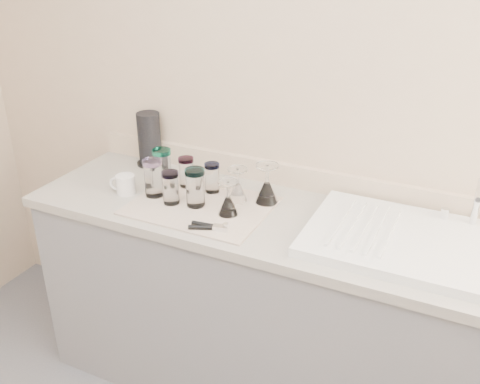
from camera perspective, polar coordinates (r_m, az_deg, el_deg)
The scene contains 16 objects.
room_envelope at distance 0.91m, azimuth -24.23°, elevation 1.23°, with size 3.54×3.50×2.52m.
counter_unit at distance 2.34m, azimuth 3.69°, elevation -12.34°, with size 2.06×0.62×0.90m.
sink_unit at distance 1.98m, azimuth 19.12°, elevation -5.28°, with size 0.82×0.50×0.22m.
dish_towel at distance 2.17m, azimuth -4.21°, elevation -1.45°, with size 0.55×0.42×0.01m, color beige.
tumbler_teal at distance 2.33m, azimuth -8.27°, elevation 2.70°, with size 0.08×0.08×0.16m.
tumbler_cyan at distance 2.31m, azimuth -5.74°, elevation 2.16°, with size 0.07×0.07×0.13m.
tumbler_purple at distance 2.25m, azimuth -2.99°, elevation 1.56°, with size 0.06×0.06×0.13m.
tumbler_magenta at distance 2.23m, azimuth -9.23°, elevation 1.53°, with size 0.08×0.08×0.16m.
tumbler_blue at distance 2.16m, azimuth -7.40°, elevation 0.49°, with size 0.07×0.07×0.14m.
tumbler_lavender at distance 2.13m, azimuth -4.80°, elevation 0.51°, with size 0.08×0.08×0.16m.
goblet_back_left at distance 2.17m, azimuth -0.26°, elevation 0.24°, with size 0.08×0.08×0.14m.
goblet_back_right at distance 2.16m, azimuth 2.87°, elevation 0.26°, with size 0.09×0.09×0.16m.
goblet_front_left at distance 2.07m, azimuth -1.28°, elevation -1.21°, with size 0.08×0.08×0.14m.
can_opener at distance 1.99m, azimuth -3.32°, elevation -3.71°, with size 0.15×0.08×0.02m.
white_mug at distance 2.31m, azimuth -12.16°, elevation 0.80°, with size 0.12×0.10×0.08m.
paper_towel_roll at distance 2.56m, azimuth -9.63°, elevation 5.53°, with size 0.13×0.13×0.25m.
Camera 1 is at (0.66, -0.52, 1.90)m, focal length 40.00 mm.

